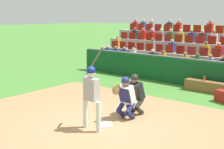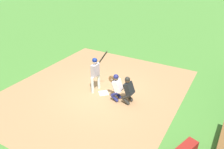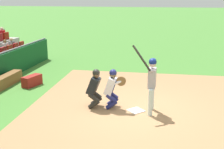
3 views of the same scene
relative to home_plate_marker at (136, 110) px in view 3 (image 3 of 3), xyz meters
The scene contains 8 objects.
ground_plane 0.02m from the home_plate_marker, ahead, with size 160.00×160.00×0.00m, color #478233.
infield_dirt_patch 0.50m from the home_plate_marker, 90.00° to the left, with size 9.32×7.96×0.01m, color #A77B51.
home_plate_marker is the anchor object (origin of this frame).
batter_at_plate 1.15m from the home_plate_marker, 86.54° to the left, with size 0.64×0.73×2.14m.
catcher_crouching 1.07m from the home_plate_marker, 99.02° to the right, with size 0.48×0.74×1.31m.
home_plate_umpire 1.52m from the home_plate_marker, 92.98° to the right, with size 0.46×0.45×1.30m.
dugout_bench 5.56m from the home_plate_marker, 101.50° to the right, with size 2.82×0.40×0.44m, color brown.
equipment_duffel_bag 4.77m from the home_plate_marker, 111.93° to the right, with size 0.84×0.36×0.42m, color maroon.
Camera 3 is at (8.44, 0.94, 3.55)m, focal length 46.12 mm.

